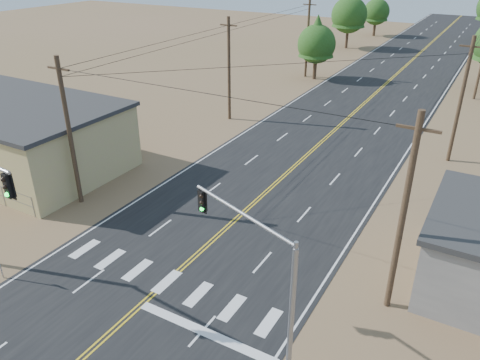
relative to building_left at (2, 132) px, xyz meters
The scene contains 11 objects.
road 26.52m from the building_left, 37.30° to the left, with size 15.00×200.00×0.02m, color black.
building_left is the anchor object (origin of this frame).
utility_pole_left_near 11.00m from the building_left, 10.78° to the right, with size 1.80×0.30×10.00m.
utility_pole_left_mid 21.00m from the building_left, 59.74° to the left, with size 1.80×0.30×10.00m.
utility_pole_left_far 39.51m from the building_left, 74.55° to the left, with size 1.80×0.30×10.00m.
utility_pole_right_near 31.67m from the building_left, ahead, with size 1.80×0.30×10.00m.
utility_pole_right_mid 36.37m from the building_left, 29.74° to the left, with size 1.80×0.30×10.00m.
signal_mast_right 28.60m from the building_left, 15.90° to the right, with size 5.64×2.26×6.67m.
tree_left_near 39.43m from the building_left, 72.25° to the left, with size 4.92×4.92×8.21m.
tree_left_mid 60.74m from the building_left, 81.50° to the left, with size 5.96×5.96×9.93m.
tree_left_far 75.31m from the building_left, 82.55° to the left, with size 4.90×4.90×8.17m.
Camera 1 is at (13.07, -7.09, 15.82)m, focal length 35.00 mm.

